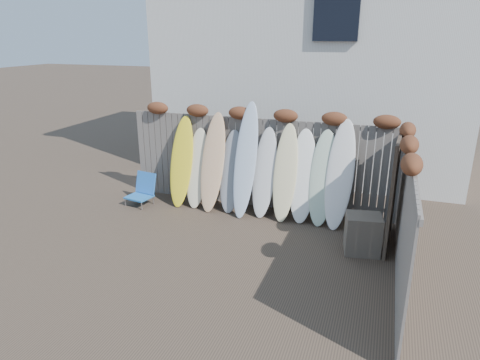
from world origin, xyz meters
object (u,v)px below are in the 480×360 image
(surfboard_0, at_px, (182,162))
(wooden_crate, at_px, (363,234))
(beach_chair, at_px, (142,190))
(lattice_panel, at_px, (393,193))

(surfboard_0, bearing_deg, wooden_crate, -15.28)
(beach_chair, bearing_deg, lattice_panel, -3.19)
(wooden_crate, relative_size, surfboard_0, 0.34)
(beach_chair, relative_size, surfboard_0, 0.34)
(beach_chair, xyz_separation_m, lattice_panel, (5.36, -0.30, 0.69))
(lattice_panel, relative_size, surfboard_0, 0.99)
(lattice_panel, bearing_deg, beach_chair, -179.52)
(beach_chair, distance_m, wooden_crate, 4.99)
(wooden_crate, bearing_deg, beach_chair, 171.30)
(lattice_panel, bearing_deg, wooden_crate, -129.73)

